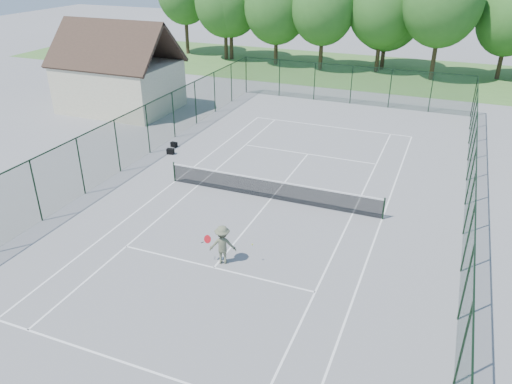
{
  "coord_description": "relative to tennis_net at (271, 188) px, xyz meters",
  "views": [
    {
      "loc": [
        7.61,
        -20.81,
        11.38
      ],
      "look_at": [
        0.0,
        -2.0,
        1.3
      ],
      "focal_mm": 35.0,
      "sensor_mm": 36.0,
      "label": 1
    }
  ],
  "objects": [
    {
      "name": "fence_enclosure",
      "position": [
        0.0,
        0.0,
        0.98
      ],
      "size": [
        18.05,
        36.05,
        3.02
      ],
      "color": "#15331E",
      "rests_on": "ground"
    },
    {
      "name": "tennis_net",
      "position": [
        0.0,
        0.0,
        0.0
      ],
      "size": [
        11.08,
        0.08,
        1.1
      ],
      "color": "black",
      "rests_on": "ground"
    },
    {
      "name": "tennis_player",
      "position": [
        0.17,
        -5.92,
        0.25
      ],
      "size": [
        2.0,
        0.94,
        1.65
      ],
      "color": "#61664A",
      "rests_on": "ground"
    },
    {
      "name": "ground",
      "position": [
        0.0,
        0.0,
        -0.58
      ],
      "size": [
        140.0,
        140.0,
        0.0
      ],
      "primitive_type": "plane",
      "color": "gray",
      "rests_on": "ground"
    },
    {
      "name": "utility_building",
      "position": [
        -16.0,
        10.0,
        2.54
      ],
      "size": [
        8.6,
        6.27,
        6.63
      ],
      "color": "beige",
      "rests_on": "ground"
    },
    {
      "name": "sports_bag_a",
      "position": [
        -7.73,
        3.29,
        -0.4
      ],
      "size": [
        0.48,
        0.34,
        0.35
      ],
      "primitive_type": "cube",
      "rotation": [
        0.0,
        0.0,
        0.18
      ],
      "color": "black",
      "rests_on": "ground"
    },
    {
      "name": "sports_bag_b",
      "position": [
        -8.14,
        4.41,
        -0.42
      ],
      "size": [
        0.42,
        0.28,
        0.31
      ],
      "primitive_type": "cube",
      "rotation": [
        0.0,
        0.0,
        -0.09
      ],
      "color": "black",
      "rests_on": "ground"
    },
    {
      "name": "court_lines",
      "position": [
        0.0,
        0.0,
        -0.57
      ],
      "size": [
        11.05,
        23.85,
        0.01
      ],
      "color": "white",
      "rests_on": "ground"
    },
    {
      "name": "grass_far",
      "position": [
        0.0,
        30.0,
        -0.57
      ],
      "size": [
        80.0,
        16.0,
        0.01
      ],
      "primitive_type": "cube",
      "color": "#4F7F37",
      "rests_on": "ground"
    },
    {
      "name": "tree_line_far",
      "position": [
        0.0,
        30.0,
        5.42
      ],
      "size": [
        39.4,
        6.4,
        9.7
      ],
      "color": "#402E1E",
      "rests_on": "ground"
    }
  ]
}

